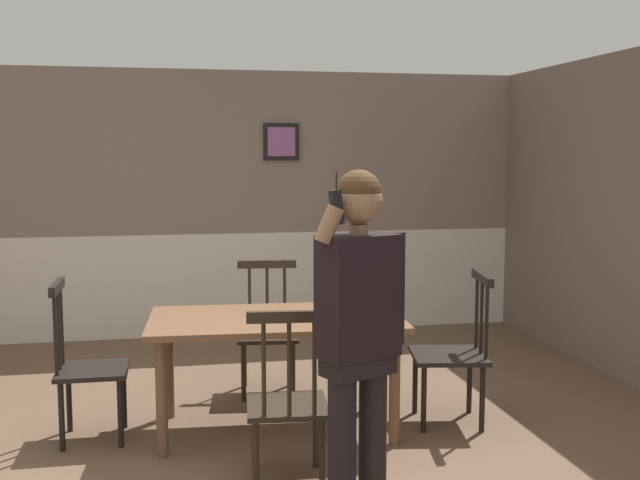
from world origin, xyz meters
TOP-DOWN VIEW (x-y plane):
  - ground_plane at (0.00, 0.00)m, footprint 7.51×7.51m
  - room_back_partition at (0.00, 3.42)m, footprint 6.62×0.17m
  - dining_table at (0.38, 0.57)m, footprint 1.68×1.00m
  - chair_near_window at (0.43, 1.41)m, footprint 0.50×0.50m
  - chair_by_doorway at (-0.82, 0.64)m, footprint 0.44×0.44m
  - chair_at_table_head at (1.58, 0.49)m, footprint 0.55×0.55m
  - chair_opposite_corner at (0.32, -0.27)m, footprint 0.48×0.48m
  - person_figure at (0.60, -0.75)m, footprint 0.50×0.34m

SIDE VIEW (x-z plane):
  - ground_plane at x=0.00m, z-range 0.00..0.00m
  - chair_opposite_corner at x=0.32m, z-range -0.03..0.97m
  - chair_near_window at x=0.43m, z-range -0.02..0.97m
  - chair_by_doorway at x=-0.82m, z-range -0.03..0.99m
  - chair_at_table_head at x=1.58m, z-range -0.02..1.00m
  - dining_table at x=0.38m, z-range 0.29..1.05m
  - person_figure at x=0.60m, z-range 0.13..1.88m
  - room_back_partition at x=0.00m, z-range -0.05..2.58m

